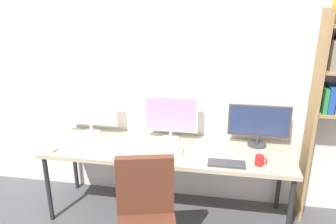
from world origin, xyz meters
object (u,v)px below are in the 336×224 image
at_px(monitor_center, 171,116).
at_px(laptop_closed, 166,150).
at_px(computer_mouse, 54,149).
at_px(coffee_mug, 260,160).
at_px(desk, 167,153).
at_px(monitor_right, 259,123).
at_px(keyboard_left, 103,153).
at_px(monitor_left, 90,113).
at_px(keyboard_right, 226,164).

distance_m(monitor_center, laptop_closed, 0.36).
distance_m(computer_mouse, coffee_mug, 1.88).
height_order(computer_mouse, laptop_closed, computer_mouse).
bearing_deg(monitor_center, computer_mouse, -156.75).
bearing_deg(desk, monitor_right, 14.04).
bearing_deg(keyboard_left, monitor_left, 123.14).
bearing_deg(laptop_closed, coffee_mug, -9.41).
xyz_separation_m(desk, monitor_left, (-0.85, 0.21, 0.28)).
height_order(monitor_center, laptop_closed, monitor_center).
height_order(monitor_right, keyboard_left, monitor_right).
relative_size(monitor_left, keyboard_left, 1.82).
bearing_deg(keyboard_left, keyboard_right, 0.00).
bearing_deg(keyboard_right, coffee_mug, 8.45).
bearing_deg(computer_mouse, keyboard_right, 0.19).
xyz_separation_m(computer_mouse, coffee_mug, (1.88, 0.05, 0.03)).
xyz_separation_m(desk, monitor_right, (0.85, 0.21, 0.28)).
bearing_deg(monitor_right, monitor_left, -180.00).
bearing_deg(monitor_right, keyboard_left, -162.57).
bearing_deg(coffee_mug, keyboard_left, -178.31).
distance_m(monitor_left, computer_mouse, 0.53).
bearing_deg(desk, monitor_left, 165.96).
distance_m(desk, monitor_left, 0.92).
relative_size(monitor_left, monitor_right, 1.01).
height_order(keyboard_left, coffee_mug, coffee_mug).
bearing_deg(keyboard_right, desk, 157.67).
height_order(keyboard_right, laptop_closed, laptop_closed).
relative_size(keyboard_left, coffee_mug, 3.03).
bearing_deg(monitor_left, keyboard_right, -17.43).
bearing_deg(computer_mouse, monitor_left, 66.68).
bearing_deg(monitor_right, coffee_mug, -91.61).
height_order(desk, keyboard_left, keyboard_left).
height_order(keyboard_right, coffee_mug, coffee_mug).
relative_size(monitor_center, coffee_mug, 5.09).
distance_m(keyboard_left, keyboard_right, 1.12).
relative_size(desk, coffee_mug, 22.05).
height_order(monitor_right, computer_mouse, monitor_right).
bearing_deg(coffee_mug, laptop_closed, 171.32).
bearing_deg(desk, keyboard_left, -157.67).
height_order(monitor_center, keyboard_left, monitor_center).
relative_size(monitor_center, keyboard_right, 1.68).
height_order(desk, computer_mouse, computer_mouse).
xyz_separation_m(keyboard_right, laptop_closed, (-0.56, 0.17, 0.00)).
xyz_separation_m(monitor_center, laptop_closed, (0.00, -0.27, -0.24)).
bearing_deg(keyboard_right, computer_mouse, -179.81).
distance_m(keyboard_right, laptop_closed, 0.58).
height_order(desk, keyboard_right, keyboard_right).
bearing_deg(monitor_left, monitor_right, 0.00).
bearing_deg(monitor_right, monitor_center, 180.00).
relative_size(computer_mouse, coffee_mug, 0.91).
bearing_deg(desk, computer_mouse, -167.27).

